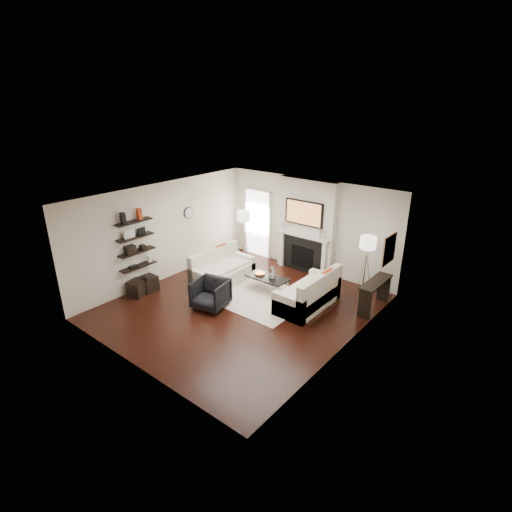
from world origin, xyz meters
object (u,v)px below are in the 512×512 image
Objects in this scene: lamp_right_shade at (368,242)px; ottoman_near at (149,283)px; armchair at (210,293)px; loveseat_left_base at (223,276)px; loveseat_right_base at (307,298)px; lamp_left_shade at (244,216)px; coffee_table at (267,278)px.

lamp_right_shade is 5.74m from ottoman_near.
loveseat_left_base is at bearing 108.50° from armchair.
loveseat_right_base is 4.18m from ottoman_near.
lamp_left_shade is (-0.58, 1.57, 1.24)m from loveseat_left_base.
lamp_right_shade is at bearing 2.23° from lamp_left_shade.
coffee_table is (1.27, 0.33, 0.19)m from loveseat_left_base.
loveseat_left_base is at bearing -165.29° from coffee_table.
armchair is 1.97m from ottoman_near.
loveseat_left_base and coffee_table have the same top height.
coffee_table is at bearing -145.90° from lamp_right_shade.
coffee_table is at bearing -33.61° from lamp_left_shade.
lamp_left_shade reaches higher than ottoman_near.
lamp_right_shade is 1.00× the size of ottoman_near.
lamp_right_shade is (3.90, 0.15, 0.00)m from lamp_left_shade.
armchair is 1.96× the size of ottoman_near.
lamp_left_shade is at bearing 102.67° from armchair.
lamp_right_shade is at bearing 59.89° from loveseat_right_base.
loveseat_right_base is (2.51, 0.33, 0.00)m from loveseat_left_base.
armchair is (0.72, -1.20, 0.18)m from loveseat_left_base.
ottoman_near is at bearing -152.72° from loveseat_right_base.
armchair reaches higher than coffee_table.
loveseat_right_base reaches higher than ottoman_near.
loveseat_right_base is at bearing 7.41° from loveseat_left_base.
lamp_right_shade is (2.60, 2.92, 1.06)m from armchair.
lamp_left_shade is (-3.09, 1.24, 1.24)m from loveseat_right_base.
armchair reaches higher than ottoman_near.
armchair is at bearing -109.80° from coffee_table.
loveseat_left_base is 3.94m from lamp_right_shade.
lamp_left_shade is at bearing -177.77° from lamp_right_shade.
loveseat_left_base is 2.53m from loveseat_right_base.
armchair is 3.24m from lamp_left_shade.
loveseat_left_base is 2.30× the size of armchair.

